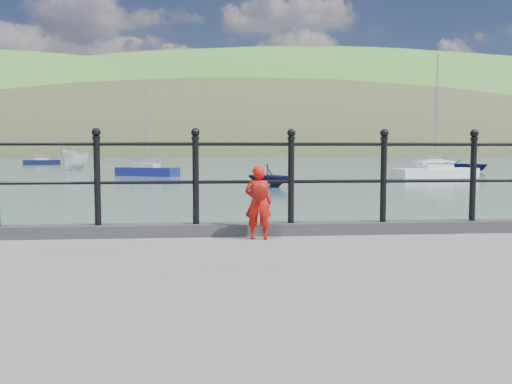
{
  "coord_description": "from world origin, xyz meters",
  "views": [
    {
      "loc": [
        -0.46,
        -6.92,
        2.07
      ],
      "look_at": [
        0.15,
        -0.2,
        1.55
      ],
      "focal_mm": 38.0,
      "sensor_mm": 36.0,
      "label": 1
    }
  ],
  "objects": [
    {
      "name": "ground",
      "position": [
        0.0,
        0.0,
        0.0
      ],
      "size": [
        600.0,
        600.0,
        0.0
      ],
      "primitive_type": "plane",
      "color": "#2D4251",
      "rests_on": "ground"
    },
    {
      "name": "launch_navy",
      "position": [
        3.06,
        23.32,
        0.66
      ],
      "size": [
        3.09,
        2.9,
        1.31
      ],
      "primitive_type": "imported",
      "rotation": [
        0.0,
        0.0,
        1.2
      ],
      "color": "black",
      "rests_on": "ground"
    },
    {
      "name": "launch_blue",
      "position": [
        24.28,
        44.67,
        0.62
      ],
      "size": [
        7.12,
        7.35,
        1.24
      ],
      "primitive_type": "imported",
      "rotation": [
        0.0,
        0.0,
        0.69
      ],
      "color": "navy",
      "rests_on": "ground"
    },
    {
      "name": "sailboat_left",
      "position": [
        -24.48,
        74.8,
        0.34
      ],
      "size": [
        5.27,
        2.55,
        7.34
      ],
      "rotation": [
        0.0,
        0.0,
        0.2
      ],
      "color": "black",
      "rests_on": "ground"
    },
    {
      "name": "sailboat_far",
      "position": [
        29.07,
        61.56,
        0.34
      ],
      "size": [
        7.04,
        5.39,
        10.03
      ],
      "rotation": [
        0.0,
        0.0,
        0.56
      ],
      "color": "white",
      "rests_on": "ground"
    },
    {
      "name": "kerb",
      "position": [
        0.0,
        -0.15,
        1.07
      ],
      "size": [
        60.0,
        0.3,
        0.15
      ],
      "primitive_type": "cube",
      "color": "#28282B",
      "rests_on": "quay"
    },
    {
      "name": "sailboat_port",
      "position": [
        -5.3,
        37.83,
        0.34
      ],
      "size": [
        5.4,
        3.86,
        7.68
      ],
      "rotation": [
        0.0,
        0.0,
        -0.47
      ],
      "color": "navy",
      "rests_on": "ground"
    },
    {
      "name": "child",
      "position": [
        0.15,
        -0.5,
        1.46
      ],
      "size": [
        0.36,
        0.32,
        0.89
      ],
      "rotation": [
        0.0,
        0.0,
        2.96
      ],
      "color": "red",
      "rests_on": "quay"
    },
    {
      "name": "far_shore",
      "position": [
        38.34,
        239.41,
        -22.57
      ],
      "size": [
        830.0,
        200.0,
        156.0
      ],
      "color": "#333A21",
      "rests_on": "ground"
    },
    {
      "name": "railing",
      "position": [
        0.0,
        -0.15,
        1.82
      ],
      "size": [
        18.11,
        0.11,
        1.2
      ],
      "color": "black",
      "rests_on": "kerb"
    },
    {
      "name": "launch_white",
      "position": [
        -14.17,
        50.73,
        1.08
      ],
      "size": [
        3.03,
        5.87,
        2.16
      ],
      "primitive_type": "imported",
      "rotation": [
        0.0,
        0.0,
        -0.17
      ],
      "color": "silver",
      "rests_on": "ground"
    },
    {
      "name": "sailboat_near",
      "position": [
        17.11,
        33.46,
        0.34
      ],
      "size": [
        7.32,
        3.91,
        9.58
      ],
      "rotation": [
        0.0,
        0.0,
        0.29
      ],
      "color": "silver",
      "rests_on": "ground"
    }
  ]
}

